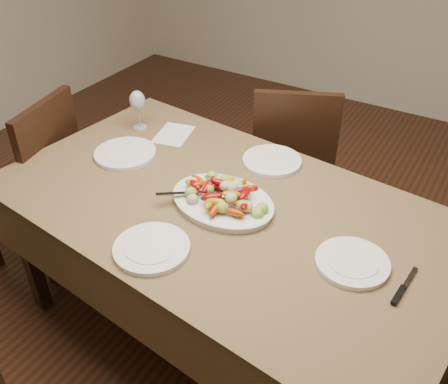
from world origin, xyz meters
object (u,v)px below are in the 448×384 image
chair_far (291,158)px  plate_far (272,161)px  plate_left (125,154)px  wine_glass (138,109)px  dining_table (224,275)px  chair_left (28,183)px  plate_right (352,263)px  serving_platter (223,203)px  plate_near (152,248)px

chair_far → plate_far: 0.60m
chair_far → plate_left: 0.97m
plate_left → wine_glass: bearing=114.5°
dining_table → chair_far: (-0.10, 0.88, 0.10)m
chair_far → chair_left: same height
dining_table → plate_left: bearing=171.3°
plate_right → dining_table: bearing=173.5°
wine_glass → plate_far: bearing=3.8°
serving_platter → plate_far: serving_platter is taller
plate_left → plate_right: 1.12m
chair_left → plate_left: bearing=90.0°
plate_far → dining_table: bearing=-93.0°
serving_platter → wine_glass: size_ratio=2.02×
serving_platter → plate_left: 0.57m
serving_platter → wine_glass: wine_glass is taller
plate_far → plate_near: bearing=-97.7°
chair_left → plate_left: 0.66m
plate_near → wine_glass: (-0.60, 0.68, 0.09)m
dining_table → plate_far: 0.54m
plate_near → dining_table: bearing=77.5°
chair_far → plate_far: bearing=78.4°
serving_platter → plate_far: 0.38m
dining_table → wine_glass: wine_glass is taller
dining_table → wine_glass: size_ratio=8.98×
chair_left → plate_near: bearing=61.6°
dining_table → plate_left: plate_left is taller
plate_left → dining_table: bearing=-8.7°
chair_left → serving_platter: chair_left is taller
chair_far → serving_platter: size_ratio=2.30×
plate_right → plate_far: 0.68m
serving_platter → dining_table: bearing=43.4°
chair_left → plate_left: chair_left is taller
chair_left → plate_right: size_ratio=3.85×
serving_platter → plate_right: (0.54, -0.06, -0.00)m
chair_left → plate_near: chair_left is taller
serving_platter → plate_right: bearing=-6.1°
serving_platter → plate_right: 0.54m
chair_left → plate_right: chair_left is taller
chair_far → chair_left: (-1.06, -0.92, 0.00)m
dining_table → plate_near: plate_near is taller
serving_platter → plate_near: 0.36m
serving_platter → plate_far: bearing=86.4°
serving_platter → plate_near: bearing=-102.0°
serving_platter → plate_right: serving_platter is taller
serving_platter → plate_far: size_ratio=1.60×
plate_near → wine_glass: 0.91m
chair_far → plate_near: bearing=66.3°
chair_far → plate_left: (-0.47, -0.79, 0.29)m
chair_far → plate_far: (0.12, -0.51, 0.29)m
dining_table → plate_far: bearing=87.0°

